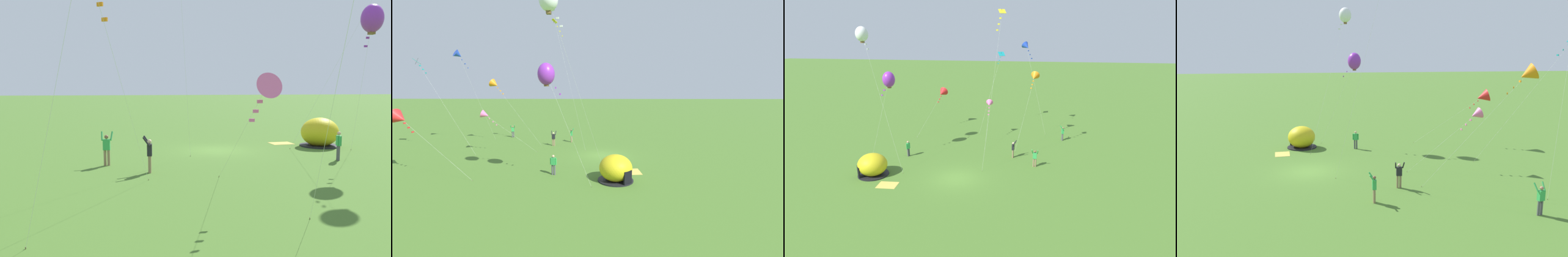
% 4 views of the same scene
% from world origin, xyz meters
% --- Properties ---
extents(ground_plane, '(300.00, 300.00, 0.00)m').
position_xyz_m(ground_plane, '(0.00, 0.00, 0.00)').
color(ground_plane, '#477028').
extents(popup_tent, '(2.81, 2.81, 2.10)m').
position_xyz_m(popup_tent, '(-7.87, -0.68, 1.00)').
color(popup_tent, gold).
rests_on(popup_tent, ground).
extents(picnic_blanket, '(1.80, 1.44, 0.01)m').
position_xyz_m(picnic_blanket, '(-5.60, -2.39, 0.01)').
color(picnic_blanket, gold).
rests_on(picnic_blanket, ground).
extents(person_strolling, '(0.50, 0.68, 1.89)m').
position_xyz_m(person_strolling, '(4.68, 6.11, 1.00)').
color(person_strolling, '#8C7251').
rests_on(person_strolling, ground).
extents(person_with_toddler, '(0.68, 0.49, 1.89)m').
position_xyz_m(person_with_toddler, '(6.98, 4.01, 1.00)').
color(person_with_toddler, '#8C7251').
rests_on(person_with_toddler, ground).
extents(person_watching_sky, '(0.32, 0.58, 1.72)m').
position_xyz_m(person_watching_sky, '(-6.54, 4.44, 0.96)').
color(person_watching_sky, '#4C4C51').
rests_on(person_watching_sky, ground).
extents(person_arms_raised, '(0.54, 0.67, 1.89)m').
position_xyz_m(person_arms_raised, '(10.29, 13.00, 1.00)').
color(person_arms_raised, '#4C4C51').
rests_on(person_arms_raised, ground).
extents(kite_purple, '(1.70, 4.01, 9.08)m').
position_xyz_m(kite_purple, '(-8.21, 4.57, 8.26)').
color(kite_purple, silver).
rests_on(kite_purple, ground).
extents(kite_white, '(5.69, 4.43, 13.46)m').
position_xyz_m(kite_white, '(-10.34, 3.94, 12.72)').
color(kite_white, silver).
rests_on(kite_white, ground).
extents(kite_red, '(2.39, 7.35, 5.57)m').
position_xyz_m(kite_red, '(-6.52, 17.12, 4.79)').
color(kite_red, silver).
rests_on(kite_red, ground).
extents(kite_orange, '(2.42, 7.02, 8.43)m').
position_xyz_m(kite_orange, '(6.47, 13.92, 7.73)').
color(kite_orange, silver).
rests_on(kite_orange, ground).
extents(kite_pink, '(0.95, 6.14, 4.86)m').
position_xyz_m(kite_pink, '(0.97, 13.10, 4.30)').
color(kite_pink, silver).
rests_on(kite_pink, ground).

